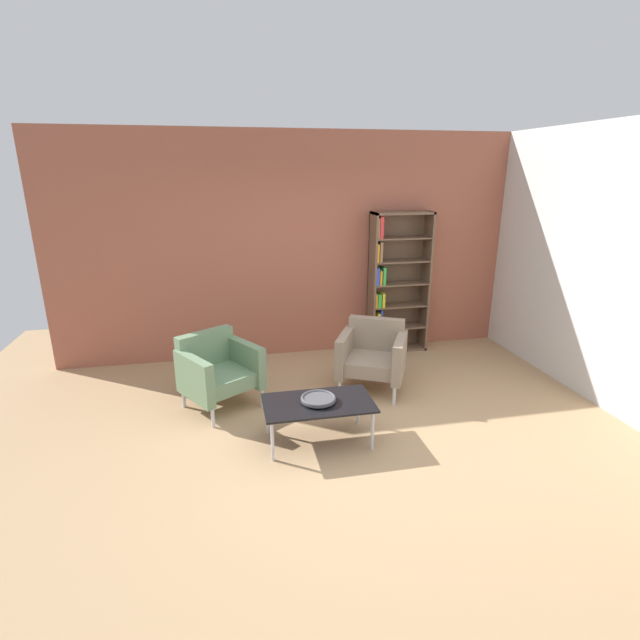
{
  "coord_description": "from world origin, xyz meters",
  "views": [
    {
      "loc": [
        -1.04,
        -3.68,
        2.42
      ],
      "look_at": [
        -0.11,
        0.84,
        0.95
      ],
      "focal_mm": 26.6,
      "sensor_mm": 36.0,
      "label": 1
    }
  ],
  "objects": [
    {
      "name": "ground_plane",
      "position": [
        0.0,
        0.0,
        0.0
      ],
      "size": [
        8.32,
        8.32,
        0.0
      ],
      "primitive_type": "plane",
      "color": "tan"
    },
    {
      "name": "brick_back_panel",
      "position": [
        0.0,
        2.46,
        1.45
      ],
      "size": [
        6.4,
        0.12,
        2.9
      ],
      "primitive_type": "cube",
      "color": "#9E5642",
      "rests_on": "ground_plane"
    },
    {
      "name": "plaster_right_partition",
      "position": [
        2.86,
        0.6,
        1.45
      ],
      "size": [
        0.12,
        5.2,
        2.9
      ],
      "primitive_type": "cube",
      "color": "silver",
      "rests_on": "ground_plane"
    },
    {
      "name": "bookshelf_tall",
      "position": [
        1.21,
        2.25,
        0.93
      ],
      "size": [
        0.8,
        0.3,
        1.9
      ],
      "color": "brown",
      "rests_on": "ground_plane"
    },
    {
      "name": "coffee_table_low",
      "position": [
        -0.27,
        0.12,
        0.37
      ],
      "size": [
        1.0,
        0.56,
        0.4
      ],
      "color": "black",
      "rests_on": "ground_plane"
    },
    {
      "name": "decorative_bowl",
      "position": [
        -0.27,
        0.12,
        0.43
      ],
      "size": [
        0.32,
        0.32,
        0.05
      ],
      "color": "#4C4C51",
      "rests_on": "coffee_table_low"
    },
    {
      "name": "armchair_spare_guest",
      "position": [
        0.56,
        1.11,
        0.41
      ],
      "size": [
        0.92,
        0.9,
        0.78
      ],
      "rotation": [
        0.0,
        0.0,
        -0.47
      ],
      "color": "gray",
      "rests_on": "ground_plane"
    },
    {
      "name": "armchair_near_window",
      "position": [
        -1.17,
        1.03,
        0.41
      ],
      "size": [
        0.94,
        0.92,
        0.78
      ],
      "rotation": [
        0.0,
        0.0,
        0.56
      ],
      "color": "slate",
      "rests_on": "ground_plane"
    }
  ]
}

